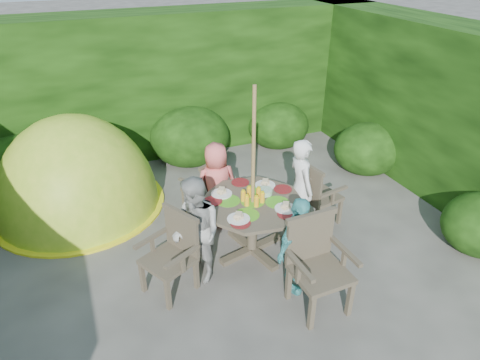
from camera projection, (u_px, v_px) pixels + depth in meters
name	position (u px, v px, depth m)	size (l,w,h in m)	color
ground	(225.00, 282.00, 5.04)	(60.00, 60.00, 0.00)	#46443E
hedge_enclosure	(187.00, 143.00, 5.50)	(9.00, 9.00, 2.50)	black
patio_table	(253.00, 210.00, 5.24)	(1.57, 1.57, 0.91)	#3D3528
parasol_pole	(253.00, 177.00, 5.01)	(0.04, 0.04, 2.20)	olive
garden_chair_right	(315.00, 193.00, 5.88)	(0.58, 0.63, 0.92)	#3D3528
garden_chair_left	(173.00, 252.00, 4.76)	(0.69, 0.71, 0.92)	#3D3528
garden_chair_back	(206.00, 186.00, 6.12)	(0.66, 0.63, 0.85)	#3D3528
garden_chair_front	(317.00, 262.00, 4.52)	(0.62, 0.56, 1.02)	#3D3528
child_right	(301.00, 187.00, 5.63)	(0.50, 0.33, 1.36)	white
child_left	(196.00, 231.00, 4.82)	(0.64, 0.50, 1.31)	#9FA09A
child_back	(217.00, 185.00, 5.81)	(0.60, 0.39, 1.23)	#E96460
child_front	(297.00, 245.00, 4.69)	(0.70, 0.29, 1.19)	#4BB0B0
dome_tent	(82.00, 206.00, 6.48)	(2.81, 2.81, 2.85)	#93C025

